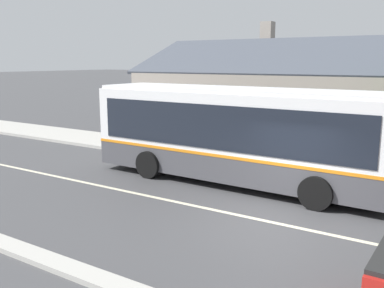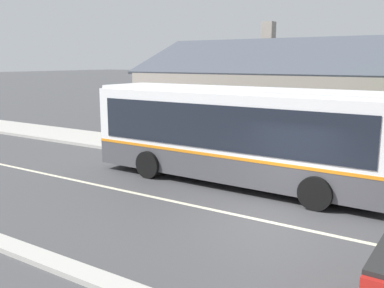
{
  "view_description": "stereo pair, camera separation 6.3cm",
  "coord_description": "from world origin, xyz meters",
  "px_view_note": "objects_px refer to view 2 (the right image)",
  "views": [
    {
      "loc": [
        4.03,
        -10.17,
        4.2
      ],
      "look_at": [
        -4.05,
        2.43,
        1.29
      ],
      "focal_mm": 40.0,
      "sensor_mm": 36.0,
      "label": 1
    },
    {
      "loc": [
        4.08,
        -10.13,
        4.2
      ],
      "look_at": [
        -4.05,
        2.43,
        1.29
      ],
      "focal_mm": 40.0,
      "sensor_mm": 36.0,
      "label": 2
    }
  ],
  "objects_px": {
    "bench_down_street": "(228,150)",
    "bike_rack": "(116,131)",
    "bench_by_building": "(163,139)",
    "transit_bus": "(236,133)"
  },
  "relations": [
    {
      "from": "transit_bus",
      "to": "bike_rack",
      "type": "height_order",
      "value": "transit_bus"
    },
    {
      "from": "bench_by_building",
      "to": "bike_rack",
      "type": "distance_m",
      "value": 3.21
    },
    {
      "from": "bench_by_building",
      "to": "bench_down_street",
      "type": "height_order",
      "value": "same"
    },
    {
      "from": "transit_bus",
      "to": "bench_by_building",
      "type": "height_order",
      "value": "transit_bus"
    },
    {
      "from": "bench_down_street",
      "to": "bike_rack",
      "type": "height_order",
      "value": "bench_down_street"
    },
    {
      "from": "bench_by_building",
      "to": "bike_rack",
      "type": "xyz_separation_m",
      "value": [
        -3.2,
        0.21,
        0.12
      ]
    },
    {
      "from": "transit_bus",
      "to": "bench_by_building",
      "type": "relative_size",
      "value": 6.57
    },
    {
      "from": "bench_by_building",
      "to": "bike_rack",
      "type": "bearing_deg",
      "value": 176.2
    },
    {
      "from": "bench_by_building",
      "to": "transit_bus",
      "type": "bearing_deg",
      "value": -28.5
    },
    {
      "from": "transit_bus",
      "to": "bench_down_street",
      "type": "bearing_deg",
      "value": 123.44
    }
  ]
}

